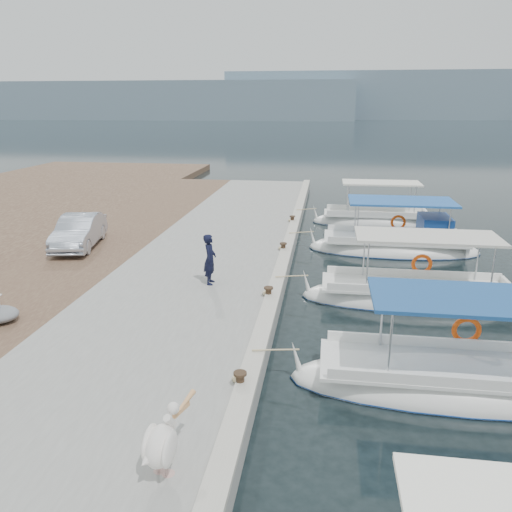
{
  "coord_description": "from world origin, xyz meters",
  "views": [
    {
      "loc": [
        1.25,
        -12.43,
        6.1
      ],
      "look_at": [
        -1.0,
        3.4,
        1.2
      ],
      "focal_mm": 35.0,
      "sensor_mm": 36.0,
      "label": 1
    }
  ],
  "objects": [
    {
      "name": "quay_curb",
      "position": [
        -0.22,
        5.0,
        0.56
      ],
      "size": [
        0.44,
        40.0,
        0.12
      ],
      "primitive_type": "cube",
      "color": "#ADA99A",
      "rests_on": "concrete_quay"
    },
    {
      "name": "parked_car",
      "position": [
        -8.6,
        5.92,
        1.15
      ],
      "size": [
        2.1,
        4.11,
        1.29
      ],
      "primitive_type": "imported",
      "rotation": [
        0.0,
        0.0,
        0.19
      ],
      "color": "#ABB4C4",
      "rests_on": "cobblestone_strip"
    },
    {
      "name": "fishing_caique_c",
      "position": [
        4.19,
        2.96,
        0.12
      ],
      "size": [
        7.22,
        2.08,
        2.83
      ],
      "color": "white",
      "rests_on": "ground"
    },
    {
      "name": "fisherman",
      "position": [
        -2.36,
        2.44,
        1.32
      ],
      "size": [
        0.43,
        0.63,
        1.64
      ],
      "primitive_type": "imported",
      "rotation": [
        0.0,
        0.0,
        1.64
      ],
      "color": "black",
      "rests_on": "concrete_quay"
    },
    {
      "name": "cobblestone_strip",
      "position": [
        -8.0,
        5.0,
        0.25
      ],
      "size": [
        4.0,
        40.0,
        0.5
      ],
      "primitive_type": "cube",
      "color": "#4E3629",
      "rests_on": "ground"
    },
    {
      "name": "fishing_caique_d",
      "position": [
        4.31,
        8.8,
        0.19
      ],
      "size": [
        7.22,
        2.61,
        2.83
      ],
      "color": "white",
      "rests_on": "ground"
    },
    {
      "name": "distant_hills",
      "position": [
        29.61,
        201.49,
        7.61
      ],
      "size": [
        330.0,
        60.0,
        18.0
      ],
      "color": "slate",
      "rests_on": "ground"
    },
    {
      "name": "concrete_quay",
      "position": [
        -3.0,
        5.0,
        0.25
      ],
      "size": [
        6.0,
        40.0,
        0.5
      ],
      "primitive_type": "cube",
      "color": "gray",
      "rests_on": "ground"
    },
    {
      "name": "fishing_caique_e",
      "position": [
        3.87,
        13.83,
        0.13
      ],
      "size": [
        6.57,
        2.03,
        2.83
      ],
      "color": "white",
      "rests_on": "ground"
    },
    {
      "name": "pelican",
      "position": [
        -1.12,
        -6.15,
        1.05
      ],
      "size": [
        0.69,
        1.38,
        1.07
      ],
      "color": "tan",
      "rests_on": "concrete_quay"
    },
    {
      "name": "mooring_bollards",
      "position": [
        -0.35,
        1.5,
        0.69
      ],
      "size": [
        0.28,
        20.28,
        0.33
      ],
      "color": "black",
      "rests_on": "concrete_quay"
    },
    {
      "name": "fishing_caique_b",
      "position": [
        4.35,
        -2.19,
        0.12
      ],
      "size": [
        7.54,
        2.22,
        2.83
      ],
      "color": "white",
      "rests_on": "ground"
    },
    {
      "name": "ground",
      "position": [
        0.0,
        0.0,
        0.0
      ],
      "size": [
        400.0,
        400.0,
        0.0
      ],
      "primitive_type": "plane",
      "color": "black",
      "rests_on": "ground"
    }
  ]
}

